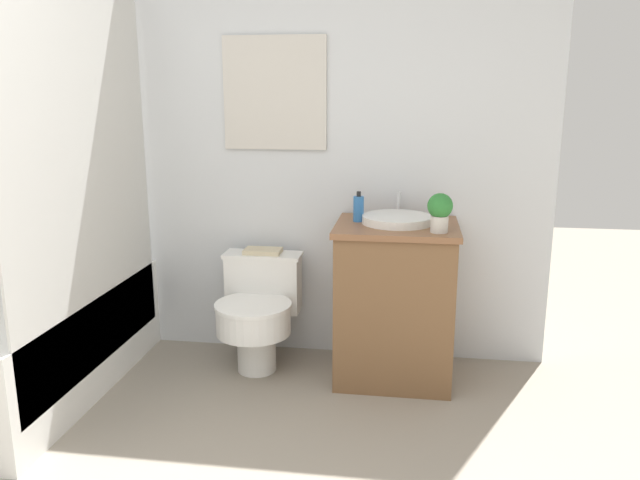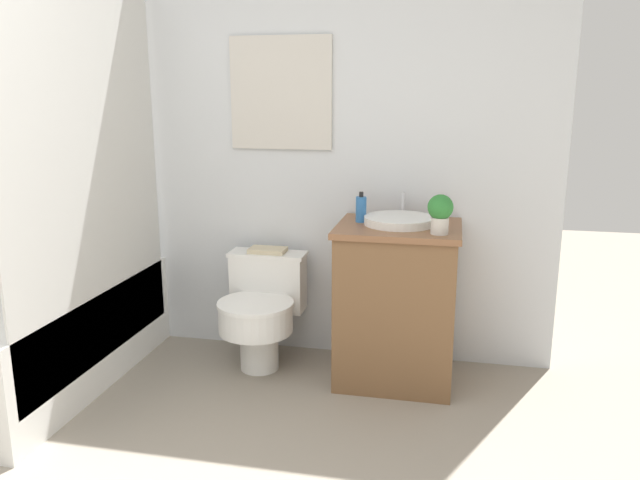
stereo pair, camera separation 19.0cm
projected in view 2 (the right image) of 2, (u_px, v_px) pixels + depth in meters
name	position (u px, v px, depth m)	size (l,w,h in m)	color
wall_back	(249.00, 129.00, 3.43)	(3.35, 0.07, 2.50)	silver
shower_area	(49.00, 328.00, 3.13)	(0.65, 1.41, 1.98)	white
toilet	(261.00, 308.00, 3.34)	(0.42, 0.52, 0.60)	white
vanity	(397.00, 303.00, 3.16)	(0.61, 0.52, 0.81)	brown
sink	(399.00, 220.00, 3.08)	(0.35, 0.39, 0.13)	white
soap_bottle	(361.00, 209.00, 3.13)	(0.05, 0.05, 0.15)	#2D6BB2
potted_plant	(440.00, 212.00, 2.86)	(0.12, 0.12, 0.19)	beige
book_on_tank	(268.00, 250.00, 3.40)	(0.20, 0.12, 0.02)	beige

